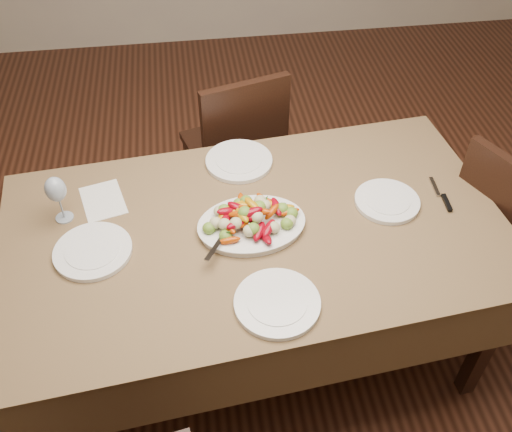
{
  "coord_description": "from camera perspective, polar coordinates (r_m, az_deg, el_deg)",
  "views": [
    {
      "loc": [
        -0.43,
        -1.4,
        2.25
      ],
      "look_at": [
        -0.23,
        0.04,
        0.82
      ],
      "focal_mm": 40.0,
      "sensor_mm": 36.0,
      "label": 1
    }
  ],
  "objects": [
    {
      "name": "plate_near",
      "position": [
        1.85,
        2.13,
        -8.71
      ],
      "size": [
        0.28,
        0.28,
        0.02
      ],
      "primitive_type": "cylinder",
      "color": "white",
      "rests_on": "dining_table"
    },
    {
      "name": "plate_right",
      "position": [
        2.23,
        12.97,
        1.43
      ],
      "size": [
        0.25,
        0.25,
        0.02
      ],
      "primitive_type": "cylinder",
      "color": "white",
      "rests_on": "dining_table"
    },
    {
      "name": "plate_left",
      "position": [
        2.07,
        -15.99,
        -3.41
      ],
      "size": [
        0.27,
        0.27,
        0.02
      ],
      "primitive_type": "cylinder",
      "color": "white",
      "rests_on": "dining_table"
    },
    {
      "name": "dining_table",
      "position": [
        2.37,
        0.0,
        -7.64
      ],
      "size": [
        1.93,
        1.21,
        0.76
      ],
      "primitive_type": "cube",
      "rotation": [
        0.0,
        0.0,
        0.09
      ],
      "color": "brown",
      "rests_on": "ground"
    },
    {
      "name": "roasted_vegetables",
      "position": [
        2.04,
        -0.46,
        0.13
      ],
      "size": [
        0.33,
        0.24,
        0.09
      ],
      "primitive_type": null,
      "rotation": [
        0.0,
        0.0,
        0.09
      ],
      "color": "maroon",
      "rests_on": "serving_platter"
    },
    {
      "name": "plate_far",
      "position": [
        2.36,
        -1.71,
        5.5
      ],
      "size": [
        0.28,
        0.28,
        0.02
      ],
      "primitive_type": "cylinder",
      "color": "white",
      "rests_on": "dining_table"
    },
    {
      "name": "wine_glass",
      "position": [
        2.17,
        -19.17,
        1.72
      ],
      "size": [
        0.08,
        0.08,
        0.2
      ],
      "primitive_type": null,
      "color": "#8C99A5",
      "rests_on": "dining_table"
    },
    {
      "name": "serving_spoon",
      "position": [
        2.01,
        -2.02,
        -1.3
      ],
      "size": [
        0.27,
        0.19,
        0.03
      ],
      "primitive_type": null,
      "rotation": [
        0.0,
        0.0,
        -0.52
      ],
      "color": "#9EA0A8",
      "rests_on": "serving_platter"
    },
    {
      "name": "chair_far",
      "position": [
        2.92,
        -2.44,
        6.93
      ],
      "size": [
        0.52,
        0.52,
        0.95
      ],
      "primitive_type": null,
      "rotation": [
        0.0,
        0.0,
        3.42
      ],
      "color": "black",
      "rests_on": "ground"
    },
    {
      "name": "table_knife",
      "position": [
        2.32,
        18.02,
        1.94
      ],
      "size": [
        0.03,
        0.2,
        0.01
      ],
      "primitive_type": null,
      "rotation": [
        0.0,
        0.0,
        -0.07
      ],
      "color": "#9EA0A8",
      "rests_on": "dining_table"
    },
    {
      "name": "menu_card",
      "position": [
        2.27,
        -15.05,
        1.51
      ],
      "size": [
        0.2,
        0.24,
        0.0
      ],
      "primitive_type": "cube",
      "rotation": [
        0.0,
        0.0,
        0.25
      ],
      "color": "silver",
      "rests_on": "dining_table"
    },
    {
      "name": "floor",
      "position": [
        2.68,
        5.1,
        -12.8
      ],
      "size": [
        6.0,
        6.0,
        0.0
      ],
      "primitive_type": "plane",
      "color": "#3B1D12",
      "rests_on": "ground"
    },
    {
      "name": "serving_platter",
      "position": [
        2.08,
        -0.45,
        -1.0
      ],
      "size": [
        0.41,
        0.32,
        0.02
      ],
      "primitive_type": "ellipsoid",
      "rotation": [
        0.0,
        0.0,
        0.09
      ],
      "color": "white",
      "rests_on": "dining_table"
    }
  ]
}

